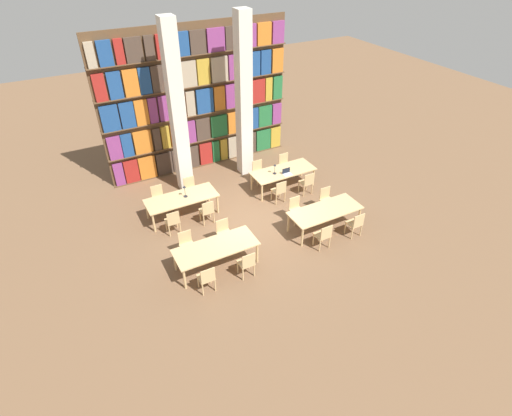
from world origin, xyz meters
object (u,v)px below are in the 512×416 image
at_px(reading_table_2, 182,199).
at_px(chair_10, 207,211).
at_px(chair_9, 158,197).
at_px(desk_lamp_1, 275,167).
at_px(chair_5, 296,209).
at_px(chair_13, 259,171).
at_px(reading_table_0, 216,248).
at_px(chair_2, 247,263).
at_px(chair_4, 323,235).
at_px(chair_6, 356,223).
at_px(chair_11, 191,188).
at_px(reading_table_1, 325,212).
at_px(desk_lamp_0, 185,189).
at_px(chair_7, 326,199).
at_px(chair_8, 173,221).
at_px(laptop, 287,173).
at_px(chair_0, 207,278).
at_px(pillar_left, 177,112).
at_px(chair_14, 307,182).
at_px(chair_15, 285,164).
at_px(pillar_center, 244,99).
at_px(chair_12, 279,191).
at_px(reading_table_3, 283,172).
at_px(chair_1, 187,244).
at_px(chair_3, 224,232).

relative_size(reading_table_2, chair_10, 2.68).
distance_m(chair_9, desk_lamp_1, 4.25).
distance_m(chair_5, chair_13, 2.76).
bearing_deg(chair_5, reading_table_0, 13.30).
height_order(chair_2, chair_5, same).
distance_m(chair_4, chair_6, 1.24).
bearing_deg(chair_11, chair_4, 121.04).
xyz_separation_m(reading_table_1, desk_lamp_0, (-3.68, 2.83, 0.36)).
xyz_separation_m(chair_7, chair_8, (-5.05, 1.30, 0.00)).
xyz_separation_m(reading_table_0, laptop, (3.89, 2.46, 0.11)).
relative_size(chair_0, chair_4, 1.00).
bearing_deg(chair_8, pillar_left, 62.28).
relative_size(reading_table_0, chair_14, 2.68).
distance_m(reading_table_1, chair_10, 3.85).
xyz_separation_m(reading_table_1, chair_15, (0.66, 3.53, -0.19)).
bearing_deg(chair_10, chair_6, -36.22).
xyz_separation_m(pillar_center, reading_table_0, (-3.21, -4.52, -2.33)).
bearing_deg(chair_12, chair_8, 178.88).
relative_size(chair_10, chair_13, 1.00).
bearing_deg(reading_table_3, desk_lamp_1, -173.20).
xyz_separation_m(chair_12, chair_15, (1.18, 1.54, 0.00)).
relative_size(chair_9, chair_14, 1.00).
height_order(chair_7, chair_8, same).
distance_m(chair_1, chair_14, 5.21).
bearing_deg(chair_4, chair_13, 88.88).
bearing_deg(chair_9, chair_4, 131.04).
xyz_separation_m(pillar_left, chair_1, (-1.29, -3.75, -2.51)).
relative_size(pillar_center, chair_0, 6.72).
bearing_deg(reading_table_2, chair_4, -48.21).
xyz_separation_m(chair_3, chair_10, (-0.03, 1.28, 0.00)).
bearing_deg(chair_13, reading_table_0, 46.98).
relative_size(chair_5, laptop, 2.79).
distance_m(chair_8, chair_10, 1.18).
bearing_deg(chair_10, reading_table_1, -32.59).
relative_size(pillar_center, laptop, 18.75).
bearing_deg(chair_2, chair_1, 127.97).
relative_size(reading_table_0, desk_lamp_0, 5.55).
bearing_deg(chair_15, chair_13, 0.00).
bearing_deg(reading_table_3, chair_0, -142.06).
relative_size(chair_7, chair_8, 1.00).
bearing_deg(chair_6, chair_2, 179.80).
xyz_separation_m(pillar_left, chair_14, (3.78, -2.54, -2.51)).
bearing_deg(chair_15, chair_2, 47.97).
distance_m(pillar_center, chair_15, 2.98).
relative_size(pillar_center, desk_lamp_0, 13.90).
height_order(chair_3, chair_13, same).
bearing_deg(desk_lamp_0, chair_5, -33.75).
height_order(reading_table_0, chair_13, chair_13).
bearing_deg(pillar_center, chair_6, -76.87).
bearing_deg(chair_5, chair_9, -36.67).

